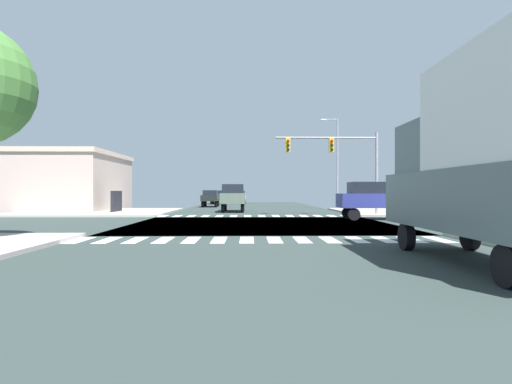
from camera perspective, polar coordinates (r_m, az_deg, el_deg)
ground at (r=22.38m, az=0.74°, el=-4.47°), size 90.00×90.00×0.05m
sidewalk_corner_ne at (r=36.97m, az=20.73°, el=-2.53°), size 12.00×12.00×0.14m
sidewalk_corner_nw at (r=36.48m, az=-20.77°, el=-2.56°), size 12.00×12.00×0.14m
crosswalk_near at (r=15.11m, az=0.64°, el=-6.57°), size 13.50×2.00×0.01m
crosswalk_far at (r=29.65m, az=-0.18°, el=-3.30°), size 13.50×2.00×0.01m
traffic_signal_mast at (r=30.85m, az=10.92°, el=5.20°), size 7.47×0.55×6.05m
street_lamp at (r=41.54m, az=10.80°, el=4.92°), size 1.78×0.32×8.89m
bank_building at (r=42.15m, az=-26.22°, el=1.28°), size 13.33×11.17×5.26m
sedan_crossing_2 at (r=58.92m, az=-2.30°, el=-0.53°), size 1.80×4.30×1.88m
pickup_queued_1 at (r=35.73m, az=-3.13°, el=-0.65°), size 2.00×5.10×2.35m
suv_leading_2 at (r=26.99m, az=16.07°, el=-0.68°), size 4.60×1.96×2.34m
sedan_trailing_3 at (r=57.84m, az=-5.30°, el=-0.54°), size 1.80×4.30×1.88m
box_truck_middle_1 at (r=11.24m, az=29.45°, el=4.20°), size 2.40×7.20×4.85m
sedan_outer_4 at (r=47.22m, az=-6.26°, el=-0.68°), size 1.80×4.30×1.88m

